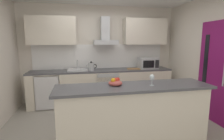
{
  "coord_description": "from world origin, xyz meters",
  "views": [
    {
      "loc": [
        -0.65,
        -3.08,
        1.63
      ],
      "look_at": [
        0.07,
        0.41,
        1.05
      ],
      "focal_mm": 27.66,
      "sensor_mm": 36.0,
      "label": 1
    }
  ],
  "objects": [
    {
      "name": "oven",
      "position": [
        0.1,
        1.37,
        0.46
      ],
      "size": [
        0.6,
        0.62,
        0.8
      ],
      "color": "slate",
      "rests_on": "ground"
    },
    {
      "name": "fruit_bowl",
      "position": [
        -0.07,
        -0.5,
        1.0
      ],
      "size": [
        0.22,
        0.22,
        0.13
      ],
      "color": "#B24C47",
      "rests_on": "counter_island"
    },
    {
      "name": "chopping_board",
      "position": [
        0.86,
        1.35,
        0.91
      ],
      "size": [
        0.37,
        0.28,
        0.02
      ],
      "primitive_type": "cube",
      "rotation": [
        0.0,
        0.0,
        -0.18
      ],
      "color": "#9E7247",
      "rests_on": "counter_back"
    },
    {
      "name": "upper_cabinets",
      "position": [
        -0.0,
        1.55,
        1.91
      ],
      "size": [
        3.66,
        0.32,
        0.7
      ],
      "color": "beige"
    },
    {
      "name": "wall_back",
      "position": [
        0.0,
        1.78,
        1.3
      ],
      "size": [
        5.22,
        0.12,
        2.6
      ],
      "primitive_type": "cube",
      "color": "silver",
      "rests_on": "ground"
    },
    {
      "name": "wine_glass",
      "position": [
        0.49,
        -0.62,
        1.08
      ],
      "size": [
        0.08,
        0.08,
        0.18
      ],
      "color": "silver",
      "rests_on": "counter_island"
    },
    {
      "name": "counter_island",
      "position": [
        0.22,
        -0.57,
        0.48
      ],
      "size": [
        2.46,
        0.64,
        0.96
      ],
      "color": "beige",
      "rests_on": "ground"
    },
    {
      "name": "side_door",
      "position": [
        2.09,
        -0.1,
        1.03
      ],
      "size": [
        0.08,
        0.85,
        2.05
      ],
      "color": "#7A1456",
      "rests_on": "ground"
    },
    {
      "name": "range_hood",
      "position": [
        0.1,
        1.5,
        1.79
      ],
      "size": [
        0.62,
        0.45,
        0.72
      ],
      "color": "#B7BABC"
    },
    {
      "name": "kettle",
      "position": [
        -0.29,
        1.34,
        1.01
      ],
      "size": [
        0.29,
        0.15,
        0.24
      ],
      "color": "#B7BABC",
      "rests_on": "counter_back"
    },
    {
      "name": "sink",
      "position": [
        -0.64,
        1.38,
        0.93
      ],
      "size": [
        0.5,
        0.4,
        0.26
      ],
      "color": "silver",
      "rests_on": "counter_back"
    },
    {
      "name": "counter_back",
      "position": [
        0.0,
        1.4,
        0.45
      ],
      "size": [
        3.71,
        0.6,
        0.9
      ],
      "color": "beige",
      "rests_on": "ground"
    },
    {
      "name": "backsplash_tile",
      "position": [
        0.0,
        1.71,
        1.23
      ],
      "size": [
        3.58,
        0.02,
        0.66
      ],
      "primitive_type": "cube",
      "color": "white"
    },
    {
      "name": "microwave",
      "position": [
        1.27,
        1.34,
        1.05
      ],
      "size": [
        0.5,
        0.38,
        0.3
      ],
      "color": "#B7BABC",
      "rests_on": "counter_back"
    },
    {
      "name": "wall_right",
      "position": [
        2.17,
        0.0,
        1.3
      ],
      "size": [
        0.12,
        4.44,
        2.6
      ],
      "primitive_type": "cube",
      "color": "silver",
      "rests_on": "ground"
    },
    {
      "name": "refrigerator",
      "position": [
        -1.37,
        1.37,
        0.43
      ],
      "size": [
        0.58,
        0.6,
        0.85
      ],
      "color": "white",
      "rests_on": "ground"
    },
    {
      "name": "ground",
      "position": [
        0.0,
        0.0,
        -0.01
      ],
      "size": [
        5.22,
        4.44,
        0.02
      ],
      "primitive_type": "cube",
      "color": "gray"
    }
  ]
}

